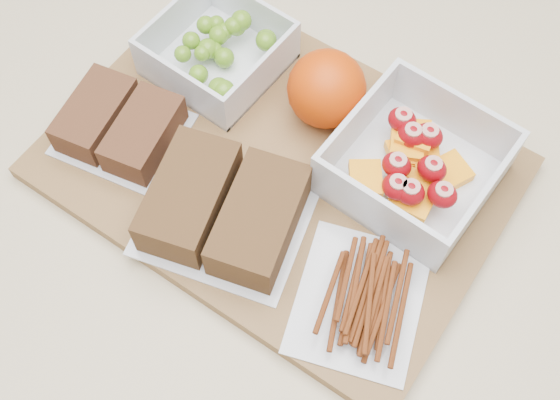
# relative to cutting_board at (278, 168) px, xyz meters

# --- Properties ---
(ground) EXTENTS (4.00, 4.00, 0.00)m
(ground) POSITION_rel_cutting_board_xyz_m (0.01, -0.02, -0.91)
(ground) COLOR gray
(ground) RESTS_ON ground
(counter) EXTENTS (1.20, 0.90, 0.90)m
(counter) POSITION_rel_cutting_board_xyz_m (0.01, -0.02, -0.46)
(counter) COLOR beige
(counter) RESTS_ON ground
(cutting_board) EXTENTS (0.44, 0.32, 0.02)m
(cutting_board) POSITION_rel_cutting_board_xyz_m (0.00, 0.00, 0.00)
(cutting_board) COLOR olive
(cutting_board) RESTS_ON counter
(grape_container) EXTENTS (0.12, 0.12, 0.05)m
(grape_container) POSITION_rel_cutting_board_xyz_m (-0.12, 0.06, 0.03)
(grape_container) COLOR silver
(grape_container) RESTS_ON cutting_board
(fruit_container) EXTENTS (0.14, 0.14, 0.06)m
(fruit_container) POSITION_rel_cutting_board_xyz_m (0.11, 0.06, 0.03)
(fruit_container) COLOR silver
(fruit_container) RESTS_ON cutting_board
(orange) EXTENTS (0.08, 0.08, 0.08)m
(orange) POSITION_rel_cutting_board_xyz_m (0.00, 0.08, 0.05)
(orange) COLOR #DC4105
(orange) RESTS_ON cutting_board
(sandwich_bag_left) EXTENTS (0.13, 0.12, 0.04)m
(sandwich_bag_left) POSITION_rel_cutting_board_xyz_m (-0.14, -0.07, 0.03)
(sandwich_bag_left) COLOR silver
(sandwich_bag_left) RESTS_ON cutting_board
(sandwich_bag_center) EXTENTS (0.18, 0.17, 0.04)m
(sandwich_bag_center) POSITION_rel_cutting_board_xyz_m (-0.00, -0.08, 0.03)
(sandwich_bag_center) COLOR silver
(sandwich_bag_center) RESTS_ON cutting_board
(pretzel_bag) EXTENTS (0.14, 0.16, 0.03)m
(pretzel_bag) POSITION_rel_cutting_board_xyz_m (0.14, -0.07, 0.02)
(pretzel_bag) COLOR silver
(pretzel_bag) RESTS_ON cutting_board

